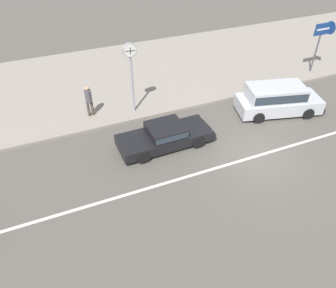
{
  "coord_description": "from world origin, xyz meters",
  "views": [
    {
      "loc": [
        -8.03,
        -8.84,
        9.59
      ],
      "look_at": [
        -3.76,
        1.42,
        0.8
      ],
      "focal_mm": 35.0,
      "sensor_mm": 36.0,
      "label": 1
    }
  ],
  "objects_px": {
    "pedestrian_by_shop": "(89,99)",
    "arrow_signboard": "(330,30)",
    "minivan_silver_4": "(277,98)",
    "street_clock": "(131,62)",
    "sedan_black_2": "(165,135)"
  },
  "relations": [
    {
      "from": "minivan_silver_4",
      "to": "pedestrian_by_shop",
      "type": "relative_size",
      "value": 2.79
    },
    {
      "from": "minivan_silver_4",
      "to": "pedestrian_by_shop",
      "type": "bearing_deg",
      "value": 160.52
    },
    {
      "from": "minivan_silver_4",
      "to": "street_clock",
      "type": "height_order",
      "value": "street_clock"
    },
    {
      "from": "street_clock",
      "to": "arrow_signboard",
      "type": "height_order",
      "value": "street_clock"
    },
    {
      "from": "pedestrian_by_shop",
      "to": "sedan_black_2",
      "type": "bearing_deg",
      "value": -52.84
    },
    {
      "from": "arrow_signboard",
      "to": "pedestrian_by_shop",
      "type": "distance_m",
      "value": 14.88
    },
    {
      "from": "street_clock",
      "to": "arrow_signboard",
      "type": "bearing_deg",
      "value": 0.44
    },
    {
      "from": "minivan_silver_4",
      "to": "pedestrian_by_shop",
      "type": "height_order",
      "value": "pedestrian_by_shop"
    },
    {
      "from": "sedan_black_2",
      "to": "street_clock",
      "type": "relative_size",
      "value": 1.22
    },
    {
      "from": "minivan_silver_4",
      "to": "arrow_signboard",
      "type": "distance_m",
      "value": 6.59
    },
    {
      "from": "sedan_black_2",
      "to": "street_clock",
      "type": "xyz_separation_m",
      "value": [
        -0.51,
        3.16,
        2.38
      ]
    },
    {
      "from": "sedan_black_2",
      "to": "arrow_signboard",
      "type": "height_order",
      "value": "arrow_signboard"
    },
    {
      "from": "sedan_black_2",
      "to": "arrow_signboard",
      "type": "relative_size",
      "value": 1.44
    },
    {
      "from": "pedestrian_by_shop",
      "to": "arrow_signboard",
      "type": "bearing_deg",
      "value": -1.31
    },
    {
      "from": "minivan_silver_4",
      "to": "arrow_signboard",
      "type": "relative_size",
      "value": 1.51
    }
  ]
}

